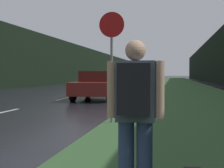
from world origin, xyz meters
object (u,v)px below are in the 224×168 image
at_px(hitchhiker_with_backpack, 135,111).
at_px(stop_sign, 112,55).
at_px(car_passing_far, 144,79).
at_px(car_passing_near, 98,85).
at_px(car_oncoming, 125,78).

bearing_deg(hitchhiker_with_backpack, stop_sign, 100.65).
height_order(stop_sign, car_passing_far, stop_sign).
xyz_separation_m(hitchhiker_with_backpack, car_passing_near, (-3.48, 12.75, -0.21)).
distance_m(hitchhiker_with_backpack, car_oncoming, 49.26).
bearing_deg(stop_sign, car_passing_near, 106.36).
distance_m(hitchhiker_with_backpack, car_passing_far, 39.44).
bearing_deg(stop_sign, car_oncoming, 98.10).
bearing_deg(car_oncoming, hitchhiker_with_backpack, -81.30).
bearing_deg(stop_sign, hitchhiker_with_backpack, -76.37).
relative_size(stop_sign, car_passing_near, 0.69).
height_order(hitchhiker_with_backpack, car_oncoming, hitchhiker_with_backpack).
height_order(car_passing_near, car_oncoming, car_passing_near).
bearing_deg(car_passing_far, hitchhiker_with_backpack, 95.06).
bearing_deg(car_passing_near, car_oncoming, -83.69).
bearing_deg(car_oncoming, stop_sign, -81.90).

